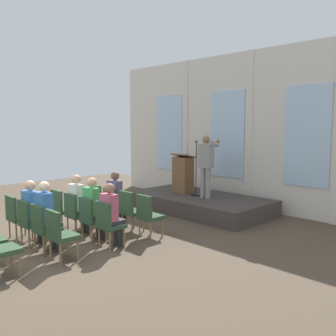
{
  "coord_description": "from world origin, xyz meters",
  "views": [
    {
      "loc": [
        6.9,
        -2.69,
        2.42
      ],
      "look_at": [
        0.1,
        3.89,
        1.33
      ],
      "focal_mm": 40.22,
      "sensor_mm": 36.0,
      "label": 1
    }
  ],
  "objects_px": {
    "audience_r0_c1": "(117,196)",
    "audience_r1_c3": "(111,212)",
    "chair_r0_c0": "(99,201)",
    "chair_r0_c3": "(148,213)",
    "chair_r1_c2": "(91,216)",
    "chair_r2_c2": "(43,226)",
    "chair_r1_c1": "(75,211)",
    "mic_stand": "(196,184)",
    "audience_r1_c2": "(94,206)",
    "audience_r1_c1": "(78,201)",
    "audience_r2_c2": "(47,213)",
    "chair_r2_c1": "(29,220)",
    "chair_r2_c3": "(59,232)",
    "chair_r0_c1": "(114,204)",
    "lectern": "(183,174)",
    "chair_r2_c0": "(17,214)",
    "speaker": "(206,162)",
    "chair_r1_c0": "(61,207)",
    "chair_r0_c2": "(130,209)",
    "chair_r1_c3": "(108,222)",
    "audience_r2_c1": "(33,209)"
  },
  "relations": [
    {
      "from": "audience_r0_c1",
      "to": "chair_r2_c2",
      "type": "xyz_separation_m",
      "value": [
        0.62,
        -2.15,
        -0.2
      ]
    },
    {
      "from": "audience_r0_c1",
      "to": "chair_r0_c2",
      "type": "height_order",
      "value": "audience_r0_c1"
    },
    {
      "from": "chair_r2_c2",
      "to": "audience_r0_c1",
      "type": "bearing_deg",
      "value": 106.05
    },
    {
      "from": "audience_r1_c1",
      "to": "audience_r2_c2",
      "type": "relative_size",
      "value": 0.98
    },
    {
      "from": "audience_r1_c1",
      "to": "speaker",
      "type": "bearing_deg",
      "value": 79.58
    },
    {
      "from": "audience_r2_c1",
      "to": "chair_r2_c2",
      "type": "relative_size",
      "value": 1.41
    },
    {
      "from": "chair_r0_c2",
      "to": "audience_r1_c2",
      "type": "distance_m",
      "value": 0.98
    },
    {
      "from": "mic_stand",
      "to": "audience_r1_c2",
      "type": "bearing_deg",
      "value": -83.67
    },
    {
      "from": "chair_r1_c1",
      "to": "audience_r1_c2",
      "type": "height_order",
      "value": "audience_r1_c2"
    },
    {
      "from": "chair_r0_c0",
      "to": "audience_r0_c1",
      "type": "height_order",
      "value": "audience_r0_c1"
    },
    {
      "from": "chair_r0_c1",
      "to": "audience_r1_c1",
      "type": "height_order",
      "value": "audience_r1_c1"
    },
    {
      "from": "mic_stand",
      "to": "audience_r1_c1",
      "type": "height_order",
      "value": "mic_stand"
    },
    {
      "from": "chair_r0_c2",
      "to": "audience_r1_c1",
      "type": "xyz_separation_m",
      "value": [
        -0.62,
        -0.96,
        0.21
      ]
    },
    {
      "from": "chair_r0_c3",
      "to": "chair_r2_c1",
      "type": "relative_size",
      "value": 1.0
    },
    {
      "from": "chair_r1_c0",
      "to": "chair_r1_c3",
      "type": "height_order",
      "value": "same"
    },
    {
      "from": "audience_r0_c1",
      "to": "chair_r1_c0",
      "type": "xyz_separation_m",
      "value": [
        -0.62,
        -1.12,
        -0.2
      ]
    },
    {
      "from": "speaker",
      "to": "chair_r1_c1",
      "type": "height_order",
      "value": "speaker"
    },
    {
      "from": "chair_r0_c2",
      "to": "chair_r1_c1",
      "type": "xyz_separation_m",
      "value": [
        -0.62,
        -1.04,
        0.0
      ]
    },
    {
      "from": "chair_r0_c3",
      "to": "chair_r2_c3",
      "type": "distance_m",
      "value": 2.07
    },
    {
      "from": "chair_r1_c1",
      "to": "chair_r0_c2",
      "type": "bearing_deg",
      "value": 59.13
    },
    {
      "from": "lectern",
      "to": "audience_r1_c3",
      "type": "xyz_separation_m",
      "value": [
        1.61,
        -3.72,
        -0.26
      ]
    },
    {
      "from": "chair_r1_c2",
      "to": "chair_r2_c2",
      "type": "xyz_separation_m",
      "value": [
        0.0,
        -1.04,
        0.0
      ]
    },
    {
      "from": "audience_r1_c2",
      "to": "chair_r2_c1",
      "type": "xyz_separation_m",
      "value": [
        -0.62,
        -1.12,
        -0.21
      ]
    },
    {
      "from": "lectern",
      "to": "chair_r2_c0",
      "type": "height_order",
      "value": "lectern"
    },
    {
      "from": "chair_r1_c3",
      "to": "chair_r2_c1",
      "type": "bearing_deg",
      "value": -140.09
    },
    {
      "from": "speaker",
      "to": "chair_r0_c0",
      "type": "distance_m",
      "value": 3.03
    },
    {
      "from": "audience_r0_c1",
      "to": "chair_r1_c1",
      "type": "relative_size",
      "value": 1.4
    },
    {
      "from": "chair_r2_c1",
      "to": "chair_r2_c2",
      "type": "height_order",
      "value": "same"
    },
    {
      "from": "chair_r0_c0",
      "to": "chair_r0_c3",
      "type": "bearing_deg",
      "value": 0.0
    },
    {
      "from": "mic_stand",
      "to": "chair_r1_c0",
      "type": "relative_size",
      "value": 1.65
    },
    {
      "from": "chair_r1_c2",
      "to": "audience_r1_c1",
      "type": "bearing_deg",
      "value": 172.63
    },
    {
      "from": "chair_r0_c2",
      "to": "chair_r1_c3",
      "type": "relative_size",
      "value": 1.0
    },
    {
      "from": "chair_r1_c2",
      "to": "chair_r2_c3",
      "type": "relative_size",
      "value": 1.0
    },
    {
      "from": "chair_r2_c1",
      "to": "chair_r1_c3",
      "type": "bearing_deg",
      "value": 39.91
    },
    {
      "from": "chair_r0_c0",
      "to": "audience_r1_c1",
      "type": "xyz_separation_m",
      "value": [
        0.62,
        -0.96,
        0.21
      ]
    },
    {
      "from": "chair_r0_c1",
      "to": "chair_r0_c3",
      "type": "xyz_separation_m",
      "value": [
        1.24,
        0.0,
        0.0
      ]
    },
    {
      "from": "speaker",
      "to": "audience_r2_c1",
      "type": "xyz_separation_m",
      "value": [
        -0.65,
        -4.59,
        -0.68
      ]
    },
    {
      "from": "chair_r0_c0",
      "to": "chair_r2_c3",
      "type": "relative_size",
      "value": 1.0
    },
    {
      "from": "chair_r0_c2",
      "to": "chair_r1_c1",
      "type": "distance_m",
      "value": 1.21
    },
    {
      "from": "audience_r1_c1",
      "to": "chair_r0_c2",
      "type": "bearing_deg",
      "value": 57.06
    },
    {
      "from": "speaker",
      "to": "chair_r2_c3",
      "type": "height_order",
      "value": "speaker"
    },
    {
      "from": "chair_r0_c1",
      "to": "audience_r1_c3",
      "type": "distance_m",
      "value": 1.58
    },
    {
      "from": "audience_r0_c1",
      "to": "audience_r1_c3",
      "type": "relative_size",
      "value": 1.02
    },
    {
      "from": "audience_r0_c1",
      "to": "audience_r1_c1",
      "type": "relative_size",
      "value": 0.98
    },
    {
      "from": "chair_r0_c0",
      "to": "audience_r1_c1",
      "type": "relative_size",
      "value": 0.7
    },
    {
      "from": "chair_r0_c0",
      "to": "audience_r1_c1",
      "type": "height_order",
      "value": "audience_r1_c1"
    },
    {
      "from": "chair_r1_c0",
      "to": "chair_r2_c1",
      "type": "relative_size",
      "value": 1.0
    },
    {
      "from": "speaker",
      "to": "chair_r1_c2",
      "type": "relative_size",
      "value": 1.81
    },
    {
      "from": "chair_r0_c2",
      "to": "chair_r2_c0",
      "type": "xyz_separation_m",
      "value": [
        -1.24,
        -2.07,
        0.0
      ]
    },
    {
      "from": "audience_r2_c2",
      "to": "chair_r0_c1",
      "type": "bearing_deg",
      "value": 107.26
    }
  ]
}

